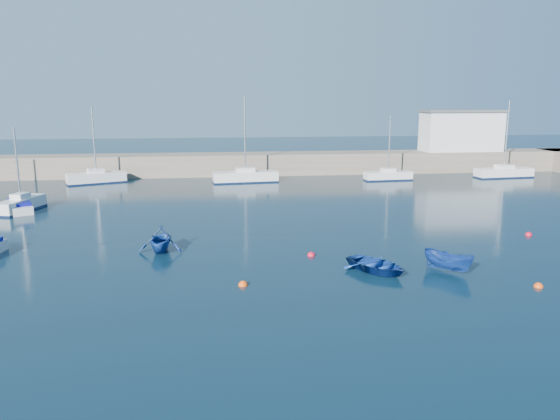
{
  "coord_description": "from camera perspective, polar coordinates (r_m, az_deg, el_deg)",
  "views": [
    {
      "loc": [
        -2.18,
        -21.97,
        9.5
      ],
      "look_at": [
        2.52,
        15.82,
        1.6
      ],
      "focal_mm": 35.0,
      "sensor_mm": 36.0,
      "label": 1
    }
  ],
  "objects": [
    {
      "name": "sailboat_6",
      "position": [
        62.24,
        -3.63,
        3.54
      ],
      "size": [
        7.48,
        2.78,
        9.6
      ],
      "rotation": [
        0.0,
        0.0,
        1.67
      ],
      "color": "silver",
      "rests_on": "ground"
    },
    {
      "name": "buoy_1",
      "position": [
        33.47,
        3.28,
        -4.79
      ],
      "size": [
        0.5,
        0.5,
        0.5
      ],
      "primitive_type": "sphere",
      "color": "red",
      "rests_on": "ground"
    },
    {
      "name": "motorboat_2",
      "position": [
        51.16,
        -25.57,
        0.35
      ],
      "size": [
        3.33,
        4.73,
        0.93
      ],
      "rotation": [
        0.0,
        0.0,
        0.44
      ],
      "color": "silver",
      "rests_on": "ground"
    },
    {
      "name": "sailboat_8",
      "position": [
        71.14,
        22.34,
        3.66
      ],
      "size": [
        7.14,
        2.65,
        9.12
      ],
      "rotation": [
        0.0,
        0.0,
        1.67
      ],
      "color": "silver",
      "rests_on": "ground"
    },
    {
      "name": "buoy_4",
      "position": [
        42.05,
        24.54,
        -2.42
      ],
      "size": [
        0.49,
        0.49,
        0.49
      ],
      "primitive_type": "sphere",
      "color": "red",
      "rests_on": "ground"
    },
    {
      "name": "buoy_3",
      "position": [
        37.52,
        -12.93,
        -3.25
      ],
      "size": [
        0.47,
        0.47,
        0.47
      ],
      "primitive_type": "sphere",
      "color": "#F44A0C",
      "rests_on": "ground"
    },
    {
      "name": "dinghy_center",
      "position": [
        30.79,
        10.04,
        -5.69
      ],
      "size": [
        4.27,
        4.57,
        0.77
      ],
      "primitive_type": "imported",
      "rotation": [
        0.0,
        0.0,
        0.58
      ],
      "color": "navy",
      "rests_on": "ground"
    },
    {
      "name": "dinghy_left",
      "position": [
        34.89,
        -12.36,
        -2.97
      ],
      "size": [
        2.99,
        3.37,
        1.64
      ],
      "primitive_type": "imported",
      "rotation": [
        0.0,
        0.0,
        -0.11
      ],
      "color": "navy",
      "rests_on": "ground"
    },
    {
      "name": "back_wall",
      "position": [
        68.5,
        -5.23,
        4.8
      ],
      "size": [
        96.0,
        4.5,
        2.6
      ],
      "primitive_type": "cube",
      "color": "#756859",
      "rests_on": "ground"
    },
    {
      "name": "harbor_office",
      "position": [
        75.33,
        18.39,
        7.78
      ],
      "size": [
        10.0,
        4.0,
        5.0
      ],
      "primitive_type": "cube",
      "color": "silver",
      "rests_on": "back_wall"
    },
    {
      "name": "buoy_2",
      "position": [
        31.03,
        25.38,
        -7.29
      ],
      "size": [
        0.48,
        0.48,
        0.48
      ],
      "primitive_type": "sphere",
      "color": "#F44A0C",
      "rests_on": "ground"
    },
    {
      "name": "ground",
      "position": [
        24.04,
        -1.34,
        -11.57
      ],
      "size": [
        220.0,
        220.0,
        0.0
      ],
      "primitive_type": "plane",
      "color": "#0A202F",
      "rests_on": "ground"
    },
    {
      "name": "sailboat_5",
      "position": [
        64.69,
        -18.63,
        3.25
      ],
      "size": [
        6.53,
        4.05,
        8.46
      ],
      "rotation": [
        0.0,
        0.0,
        1.96
      ],
      "color": "silver",
      "rests_on": "ground"
    },
    {
      "name": "sailboat_3",
      "position": [
        51.2,
        -25.43,
        0.57
      ],
      "size": [
        2.89,
        5.41,
        7.07
      ],
      "rotation": [
        0.0,
        0.0,
        -0.29
      ],
      "color": "silver",
      "rests_on": "ground"
    },
    {
      "name": "sailboat_7",
      "position": [
        64.83,
        11.22,
        3.57
      ],
      "size": [
        5.65,
        1.97,
        7.39
      ],
      "rotation": [
        0.0,
        0.0,
        1.65
      ],
      "color": "silver",
      "rests_on": "ground"
    },
    {
      "name": "dinghy_right",
      "position": [
        31.72,
        17.17,
        -5.16
      ],
      "size": [
        2.72,
        3.07,
        1.16
      ],
      "primitive_type": "imported",
      "rotation": [
        0.0,
        0.0,
        0.65
      ],
      "color": "navy",
      "rests_on": "ground"
    },
    {
      "name": "buoy_0",
      "position": [
        28.37,
        -3.88,
        -7.87
      ],
      "size": [
        0.5,
        0.5,
        0.5
      ],
      "primitive_type": "sphere",
      "color": "#F44A0C",
      "rests_on": "ground"
    }
  ]
}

